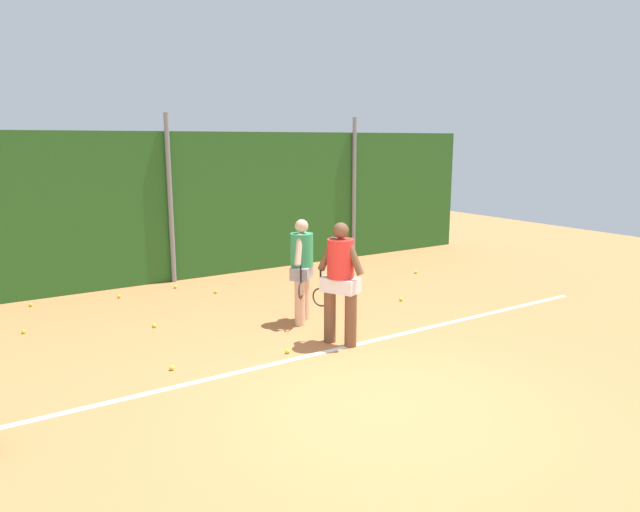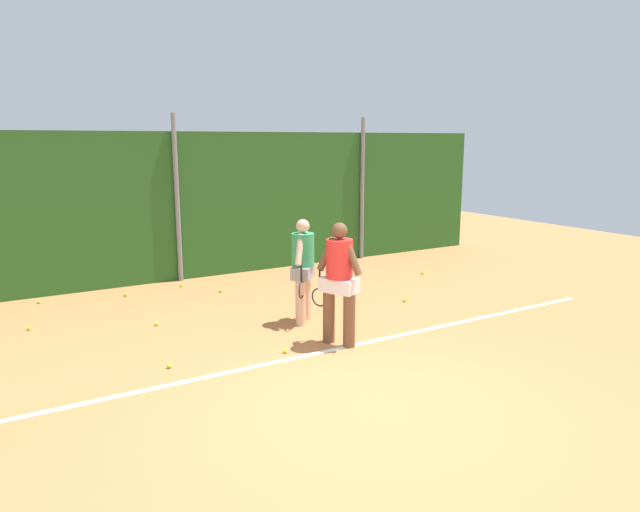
# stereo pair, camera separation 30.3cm
# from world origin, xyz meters

# --- Properties ---
(ground_plane) EXTENTS (27.81, 27.81, 0.00)m
(ground_plane) POSITION_xyz_m (0.00, 2.09, 0.00)
(ground_plane) COLOR #C67542
(hedge_fence_backdrop) EXTENTS (16.21, 0.25, 3.11)m
(hedge_fence_backdrop) POSITION_xyz_m (0.00, 7.08, 1.56)
(hedge_fence_backdrop) COLOR #286023
(hedge_fence_backdrop) RESTS_ON ground_plane
(fence_post_center) EXTENTS (0.10, 0.10, 3.48)m
(fence_post_center) POSITION_xyz_m (0.00, 6.90, 1.74)
(fence_post_center) COLOR gray
(fence_post_center) RESTS_ON ground_plane
(fence_post_right) EXTENTS (0.10, 0.10, 3.48)m
(fence_post_right) POSITION_xyz_m (4.67, 6.90, 1.74)
(fence_post_right) COLOR gray
(fence_post_right) RESTS_ON ground_plane
(court_baseline_paint) EXTENTS (11.84, 0.10, 0.01)m
(court_baseline_paint) POSITION_xyz_m (0.00, 1.72, 0.00)
(court_baseline_paint) COLOR white
(court_baseline_paint) RESTS_ON ground_plane
(player_foreground_near) EXTENTS (0.50, 0.74, 1.80)m
(player_foreground_near) POSITION_xyz_m (0.77, 1.88, 1.01)
(player_foreground_near) COLOR brown
(player_foreground_near) RESTS_ON ground_plane
(player_midcourt) EXTENTS (0.56, 0.64, 1.70)m
(player_midcourt) POSITION_xyz_m (0.84, 3.07, 0.95)
(player_midcourt) COLOR beige
(player_midcourt) RESTS_ON ground_plane
(tennis_ball_1) EXTENTS (0.07, 0.07, 0.07)m
(tennis_ball_1) POSITION_xyz_m (3.04, 3.15, 0.03)
(tennis_ball_1) COLOR #CCDB33
(tennis_ball_1) RESTS_ON ground_plane
(tennis_ball_2) EXTENTS (0.07, 0.07, 0.07)m
(tennis_ball_2) POSITION_xyz_m (-1.31, 6.21, 0.03)
(tennis_ball_2) COLOR #CCDB33
(tennis_ball_2) RESTS_ON ground_plane
(tennis_ball_3) EXTENTS (0.07, 0.07, 0.07)m
(tennis_ball_3) POSITION_xyz_m (0.36, 5.55, 0.03)
(tennis_ball_3) COLOR #CCDB33
(tennis_ball_3) RESTS_ON ground_plane
(tennis_ball_4) EXTENTS (0.07, 0.07, 0.07)m
(tennis_ball_4) POSITION_xyz_m (3.67, 5.80, 0.03)
(tennis_ball_4) COLOR #CCDB33
(tennis_ball_4) RESTS_ON ground_plane
(tennis_ball_5) EXTENTS (0.07, 0.07, 0.07)m
(tennis_ball_5) POSITION_xyz_m (-3.08, 4.92, 0.03)
(tennis_ball_5) COLOR #CCDB33
(tennis_ball_5) RESTS_ON ground_plane
(tennis_ball_6) EXTENTS (0.07, 0.07, 0.07)m
(tennis_ball_6) POSITION_xyz_m (-1.29, 4.11, 0.03)
(tennis_ball_6) COLOR #CCDB33
(tennis_ball_6) RESTS_ON ground_plane
(tennis_ball_7) EXTENTS (0.07, 0.07, 0.07)m
(tennis_ball_7) POSITION_xyz_m (-0.17, 6.36, 0.03)
(tennis_ball_7) COLOR #CCDB33
(tennis_ball_7) RESTS_ON ground_plane
(tennis_ball_8) EXTENTS (0.07, 0.07, 0.07)m
(tennis_ball_8) POSITION_xyz_m (-0.07, 1.96, 0.03)
(tennis_ball_8) COLOR #CCDB33
(tennis_ball_8) RESTS_ON ground_plane
(tennis_ball_9) EXTENTS (0.07, 0.07, 0.07)m
(tennis_ball_9) POSITION_xyz_m (-2.79, 6.50, 0.03)
(tennis_ball_9) COLOR #CCDB33
(tennis_ball_9) RESTS_ON ground_plane
(tennis_ball_10) EXTENTS (0.07, 0.07, 0.07)m
(tennis_ball_10) POSITION_xyz_m (-1.63, 2.25, 0.03)
(tennis_ball_10) COLOR #CCDB33
(tennis_ball_10) RESTS_ON ground_plane
(tennis_ball_11) EXTENTS (0.07, 0.07, 0.07)m
(tennis_ball_11) POSITION_xyz_m (4.80, 4.70, 0.03)
(tennis_ball_11) COLOR #CCDB33
(tennis_ball_11) RESTS_ON ground_plane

